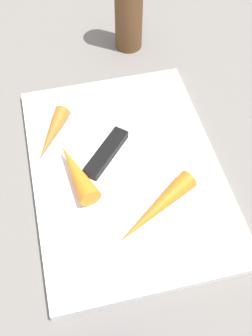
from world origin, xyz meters
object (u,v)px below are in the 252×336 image
at_px(cutting_board, 126,170).
at_px(knife, 111,147).
at_px(carrot_shortest, 52,134).
at_px(carrot_medium, 76,173).
at_px(pepper_grinder, 129,7).
at_px(carrot_longest, 156,209).

distance_m(cutting_board, knife, 0.04).
xyz_separation_m(knife, carrot_shortest, (0.04, 0.08, 0.01)).
bearing_deg(knife, carrot_medium, 168.79).
bearing_deg(cutting_board, carrot_medium, 92.88).
relative_size(carrot_medium, pepper_grinder, 0.64).
xyz_separation_m(knife, carrot_longest, (-0.12, -0.03, 0.01)).
relative_size(carrot_shortest, pepper_grinder, 0.59).
bearing_deg(cutting_board, carrot_shortest, 50.58).
xyz_separation_m(cutting_board, carrot_medium, (-0.00, 0.07, 0.02)).
relative_size(carrot_shortest, carrot_medium, 0.93).
distance_m(carrot_longest, pepper_grinder, 0.36).
distance_m(cutting_board, carrot_medium, 0.07).
bearing_deg(pepper_grinder, carrot_shortest, 140.57).
height_order(cutting_board, carrot_medium, carrot_medium).
bearing_deg(carrot_medium, pepper_grinder, -41.08).
bearing_deg(carrot_longest, knife, -105.78).
height_order(cutting_board, pepper_grinder, pepper_grinder).
bearing_deg(carrot_longest, carrot_medium, -72.15).
distance_m(carrot_shortest, carrot_medium, 0.08).
relative_size(carrot_longest, pepper_grinder, 0.83).
relative_size(cutting_board, carrot_medium, 3.67).
height_order(knife, pepper_grinder, pepper_grinder).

